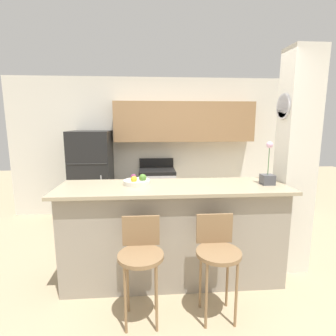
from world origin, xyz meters
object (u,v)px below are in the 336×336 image
at_px(bar_stool_right, 217,252).
at_px(orchid_vase, 268,174).
at_px(stove_range, 157,193).
at_px(trash_bin, 124,214).
at_px(bar_stool_left, 141,255).
at_px(fruit_bowl, 137,181).
at_px(refrigerator, 92,177).

xyz_separation_m(bar_stool_right, orchid_vase, (0.69, 0.58, 0.58)).
distance_m(stove_range, trash_bin, 0.71).
relative_size(orchid_vase, trash_bin, 1.23).
relative_size(bar_stool_right, trash_bin, 2.42).
relative_size(bar_stool_left, orchid_vase, 1.97).
height_order(orchid_vase, fruit_bowl, orchid_vase).
distance_m(stove_range, bar_stool_right, 2.55).
height_order(bar_stool_right, trash_bin, bar_stool_right).
bearing_deg(bar_stool_right, fruit_bowl, 137.12).
distance_m(bar_stool_right, orchid_vase, 1.07).
xyz_separation_m(refrigerator, orchid_vase, (2.28, -1.87, 0.39)).
bearing_deg(bar_stool_right, stove_range, 100.30).
xyz_separation_m(stove_range, bar_stool_right, (0.45, -2.50, 0.15)).
height_order(refrigerator, trash_bin, refrigerator).
distance_m(stove_range, bar_stool_left, 2.51).
bearing_deg(orchid_vase, refrigerator, 140.73).
xyz_separation_m(stove_range, orchid_vase, (1.15, -1.92, 0.73)).
height_order(refrigerator, stove_range, refrigerator).
height_order(bar_stool_left, fruit_bowl, fruit_bowl).
bearing_deg(stove_range, refrigerator, -177.21).
distance_m(refrigerator, orchid_vase, 2.98).
height_order(bar_stool_right, orchid_vase, orchid_vase).
relative_size(refrigerator, trash_bin, 4.21).
height_order(stove_range, bar_stool_right, stove_range).
distance_m(refrigerator, fruit_bowl, 1.99).
bearing_deg(stove_range, orchid_vase, -59.21).
distance_m(bar_stool_left, bar_stool_right, 0.68).
height_order(bar_stool_left, bar_stool_right, same).
relative_size(refrigerator, fruit_bowl, 5.50).
relative_size(refrigerator, orchid_vase, 3.42).
distance_m(bar_stool_right, fruit_bowl, 1.11).
xyz_separation_m(stove_range, bar_stool_left, (-0.22, -2.50, 0.15)).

